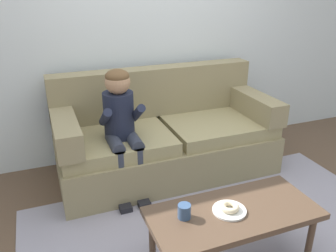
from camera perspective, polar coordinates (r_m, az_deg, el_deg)
ground at (r=2.90m, az=6.76°, el=-14.71°), size 10.00×10.00×0.00m
wall_back at (r=3.61m, az=-2.92°, el=17.07°), size 8.00×0.10×2.80m
area_rug at (r=2.73m, az=9.30°, el=-17.51°), size 2.89×1.76×0.01m
couch at (r=3.37m, az=-0.49°, el=-1.93°), size 2.05×0.90×0.98m
coffee_table at (r=2.28m, az=10.69°, el=-14.48°), size 1.07×0.49×0.44m
person_child at (r=2.93m, az=-7.70°, el=0.78°), size 0.34×0.58×1.10m
plate at (r=2.24m, az=10.07°, el=-13.53°), size 0.21×0.21×0.01m
donut at (r=2.22m, az=10.11°, el=-13.02°), size 0.17×0.17×0.04m
mug at (r=2.14m, az=2.70°, el=-13.86°), size 0.08×0.08×0.09m
toy_controller at (r=3.11m, az=12.62°, el=-11.65°), size 0.23×0.09×0.05m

